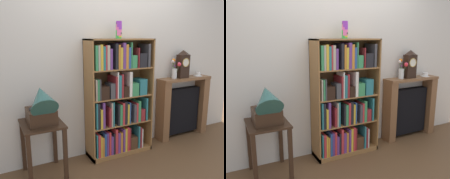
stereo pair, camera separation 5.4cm
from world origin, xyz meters
TOP-DOWN VIEW (x-y plane):
  - ground_plane at (0.00, 0.00)m, footprint 7.52×6.40m
  - wall_back at (0.07, 0.33)m, footprint 4.52×0.08m
  - bookshelf at (-0.03, 0.12)m, footprint 0.89×0.32m
  - cup_stack at (-0.01, 0.14)m, footprint 0.08×0.08m
  - side_table_left at (-1.06, 0.03)m, footprint 0.44×0.53m
  - gramophone at (-1.06, -0.04)m, footprint 0.29×0.49m
  - fireplace_mantel at (1.20, 0.19)m, footprint 0.93×0.23m
  - mantel_clock at (1.14, 0.17)m, footprint 0.18×0.13m
  - flower_vase at (0.99, 0.17)m, footprint 0.14×0.16m
  - teacup_with_saucer at (1.48, 0.18)m, footprint 0.15×0.15m

SIDE VIEW (x-z plane):
  - ground_plane at x=0.00m, z-range -0.02..0.00m
  - fireplace_mantel at x=1.20m, z-range -0.01..0.96m
  - side_table_left at x=-1.06m, z-range 0.16..0.81m
  - bookshelf at x=-0.03m, z-range -0.06..1.51m
  - gramophone at x=-1.06m, z-range 0.61..1.13m
  - teacup_with_saucer at x=1.48m, z-range 0.96..1.02m
  - flower_vase at x=0.99m, z-range 0.96..1.26m
  - mantel_clock at x=1.14m, z-range 0.96..1.39m
  - wall_back at x=0.07m, z-range 0.00..2.60m
  - cup_stack at x=-0.01m, z-range 1.57..1.78m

